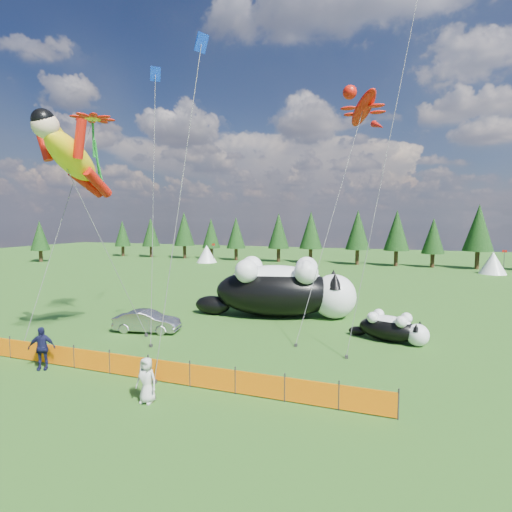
{
  "coord_description": "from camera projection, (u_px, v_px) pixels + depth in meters",
  "views": [
    {
      "loc": [
        10.86,
        -16.89,
        6.79
      ],
      "look_at": [
        3.34,
        4.0,
        4.77
      ],
      "focal_mm": 28.0,
      "sensor_mm": 36.0,
      "label": 1
    }
  ],
  "objects": [
    {
      "name": "safety_fence",
      "position": [
        129.0,
        366.0,
        17.25
      ],
      "size": [
        22.06,
        0.06,
        1.1
      ],
      "color": "#262626",
      "rests_on": "ground"
    },
    {
      "name": "diamond_kite_c",
      "position": [
        200.0,
        55.0,
        17.85
      ],
      "size": [
        1.15,
        3.72,
        15.53
      ],
      "color": "#0D36D0",
      "rests_on": "ground"
    },
    {
      "name": "gecko_kite",
      "position": [
        363.0,
        109.0,
        26.85
      ],
      "size": [
        5.08,
        11.45,
        16.46
      ],
      "color": "red",
      "rests_on": "ground"
    },
    {
      "name": "superhero_kite",
      "position": [
        72.0,
        157.0,
        20.17
      ],
      "size": [
        5.39,
        6.0,
        12.43
      ],
      "color": "yellow",
      "rests_on": "ground"
    },
    {
      "name": "spectator_e",
      "position": [
        147.0,
        380.0,
        14.79
      ],
      "size": [
        0.84,
        0.55,
        1.71
      ],
      "primitive_type": "imported",
      "rotation": [
        0.0,
        0.0,
        0.01
      ],
      "color": "beige",
      "rests_on": "ground"
    },
    {
      "name": "cat_small",
      "position": [
        392.0,
        328.0,
        22.29
      ],
      "size": [
        4.42,
        2.49,
        1.63
      ],
      "rotation": [
        0.0,
        0.0,
        -0.29
      ],
      "color": "black",
      "rests_on": "ground"
    },
    {
      "name": "car",
      "position": [
        147.0,
        321.0,
        24.18
      ],
      "size": [
        4.15,
        2.12,
        1.3
      ],
      "primitive_type": "imported",
      "rotation": [
        0.0,
        0.0,
        1.77
      ],
      "color": "#A3A3A8",
      "rests_on": "ground"
    },
    {
      "name": "spectator_c",
      "position": [
        42.0,
        348.0,
        18.08
      ],
      "size": [
        1.3,
        1.09,
        1.97
      ],
      "primitive_type": "imported",
      "rotation": [
        0.0,
        0.0,
        0.52
      ],
      "color": "#16173D",
      "rests_on": "ground"
    },
    {
      "name": "tree_line",
      "position": [
        325.0,
        238.0,
        61.9
      ],
      "size": [
        90.0,
        4.0,
        8.0
      ],
      "primitive_type": null,
      "color": "black",
      "rests_on": "ground"
    },
    {
      "name": "cat_large",
      "position": [
        283.0,
        289.0,
        27.94
      ],
      "size": [
        11.37,
        5.71,
        4.14
      ],
      "rotation": [
        0.0,
        0.0,
        0.21
      ],
      "color": "black",
      "rests_on": "ground"
    },
    {
      "name": "diamond_kite_a",
      "position": [
        155.0,
        84.0,
        23.94
      ],
      "size": [
        2.38,
        4.25,
        16.5
      ],
      "color": "#0D36D0",
      "rests_on": "ground"
    },
    {
      "name": "flower_kite",
      "position": [
        92.0,
        121.0,
        23.21
      ],
      "size": [
        2.59,
        6.39,
        13.52
      ],
      "color": "red",
      "rests_on": "ground"
    },
    {
      "name": "festival_tents",
      "position": [
        400.0,
        260.0,
        53.74
      ],
      "size": [
        50.0,
        3.2,
        2.8
      ],
      "primitive_type": null,
      "color": "white",
      "rests_on": "ground"
    },
    {
      "name": "ground",
      "position": [
        167.0,
        355.0,
        20.1
      ],
      "size": [
        160.0,
        160.0,
        0.0
      ],
      "primitive_type": "plane",
      "color": "#153C0B",
      "rests_on": "ground"
    }
  ]
}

